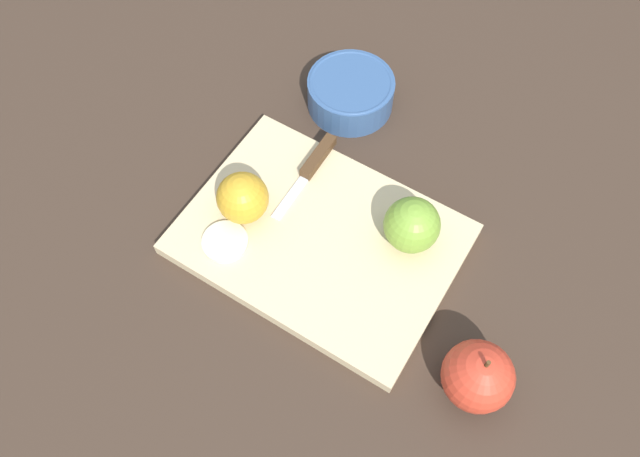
{
  "coord_description": "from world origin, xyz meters",
  "views": [
    {
      "loc": [
        -0.25,
        0.32,
        0.78
      ],
      "look_at": [
        0.0,
        0.0,
        0.04
      ],
      "focal_mm": 35.0,
      "sensor_mm": 36.0,
      "label": 1
    }
  ],
  "objects_px": {
    "apple_whole": "(478,376)",
    "bowl": "(351,92)",
    "apple_half_left": "(412,225)",
    "knife": "(315,162)",
    "apple_half_right": "(243,198)"
  },
  "relations": [
    {
      "from": "apple_whole",
      "to": "bowl",
      "type": "height_order",
      "value": "apple_whole"
    },
    {
      "from": "apple_half_left",
      "to": "knife",
      "type": "distance_m",
      "value": 0.18
    },
    {
      "from": "apple_half_left",
      "to": "apple_whole",
      "type": "distance_m",
      "value": 0.21
    },
    {
      "from": "apple_half_right",
      "to": "bowl",
      "type": "distance_m",
      "value": 0.26
    },
    {
      "from": "apple_half_left",
      "to": "apple_whole",
      "type": "bearing_deg",
      "value": -155.67
    },
    {
      "from": "apple_half_right",
      "to": "apple_whole",
      "type": "height_order",
      "value": "apple_whole"
    },
    {
      "from": "apple_whole",
      "to": "bowl",
      "type": "bearing_deg",
      "value": -35.06
    },
    {
      "from": "apple_half_left",
      "to": "apple_half_right",
      "type": "bearing_deg",
      "value": 85.0
    },
    {
      "from": "apple_half_left",
      "to": "apple_half_right",
      "type": "distance_m",
      "value": 0.23
    },
    {
      "from": "apple_whole",
      "to": "bowl",
      "type": "relative_size",
      "value": 0.74
    },
    {
      "from": "knife",
      "to": "apple_whole",
      "type": "bearing_deg",
      "value": 62.21
    },
    {
      "from": "bowl",
      "to": "apple_whole",
      "type": "bearing_deg",
      "value": 144.94
    },
    {
      "from": "apple_half_right",
      "to": "bowl",
      "type": "relative_size",
      "value": 0.53
    },
    {
      "from": "apple_half_left",
      "to": "apple_whole",
      "type": "height_order",
      "value": "apple_whole"
    },
    {
      "from": "knife",
      "to": "apple_half_right",
      "type": "bearing_deg",
      "value": -19.99
    }
  ]
}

